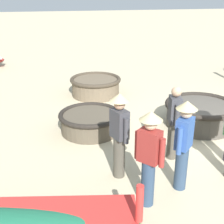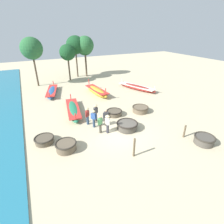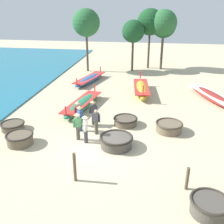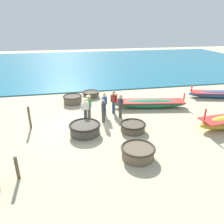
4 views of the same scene
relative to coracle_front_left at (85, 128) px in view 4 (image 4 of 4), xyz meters
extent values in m
plane|color=#C6B793|center=(-0.83, -0.12, -0.35)|extent=(80.00, 80.00, 0.00)
cube|color=teal|center=(-22.03, 3.88, -0.30)|extent=(28.00, 52.00, 0.10)
cylinder|color=#4C473F|center=(0.00, 0.00, -0.06)|extent=(1.71, 1.71, 0.57)
torus|color=#28231E|center=(0.00, 0.00, 0.22)|extent=(1.84, 1.84, 0.14)
cylinder|color=brown|center=(2.92, 2.29, -0.08)|extent=(1.54, 1.54, 0.54)
torus|color=#42382B|center=(2.92, 2.29, 0.19)|extent=(1.66, 1.66, 0.12)
cylinder|color=brown|center=(0.21, 2.83, -0.12)|extent=(1.44, 1.44, 0.45)
torus|color=#28231E|center=(0.21, 2.83, 0.11)|extent=(1.55, 1.55, 0.12)
cylinder|color=brown|center=(-5.33, -0.53, -0.06)|extent=(1.41, 1.41, 0.58)
torus|color=#332D26|center=(-5.33, -0.53, 0.23)|extent=(1.53, 1.53, 0.11)
cylinder|color=brown|center=(-6.61, 1.06, -0.13)|extent=(1.36, 1.36, 0.43)
torus|color=#332D26|center=(-6.61, 1.06, 0.08)|extent=(1.47, 1.47, 0.11)
ellipsoid|color=#285693|center=(-4.31, 11.94, -0.06)|extent=(2.37, 5.47, 0.57)
cube|color=red|center=(-4.31, 11.94, 0.12)|extent=(2.31, 5.06, 0.06)
cylinder|color=red|center=(-4.92, 9.55, 0.43)|extent=(0.10, 0.10, 0.51)
ellipsoid|color=#237551|center=(-3.28, 5.22, -0.05)|extent=(2.03, 5.66, 0.60)
cube|color=red|center=(-3.28, 5.22, 0.15)|extent=(2.00, 5.23, 0.06)
cylinder|color=red|center=(-2.86, 7.73, 0.48)|extent=(0.10, 0.10, 0.54)
cylinder|color=red|center=(-3.71, 2.70, 0.48)|extent=(0.10, 0.10, 0.54)
cylinder|color=red|center=(1.11, 6.87, 0.76)|extent=(0.10, 0.10, 0.71)
cylinder|color=#2D425B|center=(-2.42, 1.56, 0.06)|extent=(0.22, 0.22, 0.82)
cube|color=#33569E|center=(-2.42, 1.56, 0.74)|extent=(0.40, 0.39, 0.54)
sphere|color=#DBB28E|center=(-2.42, 1.56, 1.12)|extent=(0.20, 0.20, 0.20)
cylinder|color=#33569E|center=(-2.26, 1.41, 0.69)|extent=(0.09, 0.09, 0.48)
cylinder|color=#33569E|center=(-2.58, 1.71, 0.69)|extent=(0.09, 0.09, 0.48)
cone|color=#D1BC84|center=(-2.42, 1.56, 1.25)|extent=(0.36, 0.36, 0.14)
cylinder|color=#4C473D|center=(-1.84, 2.55, 0.06)|extent=(0.22, 0.22, 0.82)
cube|color=#3D3D42|center=(-1.84, 2.55, 0.74)|extent=(0.40, 0.33, 0.54)
sphere|color=tan|center=(-1.84, 2.55, 1.12)|extent=(0.20, 0.20, 0.20)
cylinder|color=#3D3D42|center=(-1.63, 2.63, 0.69)|extent=(0.09, 0.09, 0.48)
cylinder|color=#3D3D42|center=(-2.05, 2.47, 0.69)|extent=(0.09, 0.09, 0.48)
cone|color=#D1BC84|center=(-1.84, 2.55, 1.25)|extent=(0.36, 0.36, 0.14)
cylinder|color=#4C473D|center=(-1.39, 1.31, 0.06)|extent=(0.22, 0.22, 0.82)
cube|color=#3D3D42|center=(-1.39, 1.31, 0.74)|extent=(0.37, 0.28, 0.54)
sphere|color=tan|center=(-1.39, 1.31, 1.12)|extent=(0.20, 0.20, 0.20)
cylinder|color=#3D3D42|center=(-1.60, 1.35, 0.69)|extent=(0.09, 0.09, 0.48)
cylinder|color=#3D3D42|center=(-1.17, 1.27, 0.69)|extent=(0.09, 0.09, 0.48)
cylinder|color=#2D425B|center=(-2.74, 2.27, 0.06)|extent=(0.22, 0.22, 0.82)
cube|color=maroon|center=(-2.74, 2.27, 0.74)|extent=(0.40, 0.39, 0.54)
sphere|color=#DBB28E|center=(-2.74, 2.27, 1.12)|extent=(0.20, 0.20, 0.20)
cylinder|color=maroon|center=(-2.90, 2.12, 0.69)|extent=(0.09, 0.09, 0.48)
cylinder|color=maroon|center=(-2.57, 2.42, 0.69)|extent=(0.09, 0.09, 0.48)
cone|color=#D1BC84|center=(-2.74, 2.27, 1.25)|extent=(0.36, 0.36, 0.14)
cylinder|color=#383842|center=(-1.75, 0.19, 0.06)|extent=(0.22, 0.22, 0.82)
cube|color=silver|center=(-1.75, 0.19, 0.74)|extent=(0.28, 0.38, 0.54)
sphere|color=#DBB28E|center=(-1.75, 0.19, 1.12)|extent=(0.20, 0.20, 0.20)
cylinder|color=silver|center=(-1.79, 0.40, 0.69)|extent=(0.09, 0.09, 0.48)
cylinder|color=silver|center=(-1.70, -0.03, 0.69)|extent=(0.09, 0.09, 0.48)
cone|color=#D1BC84|center=(-1.75, 0.19, 1.25)|extent=(0.36, 0.36, 0.14)
cylinder|color=#4C473D|center=(-2.28, 0.47, 0.06)|extent=(0.22, 0.22, 0.82)
cube|color=#4C8E56|center=(-2.28, 0.47, 0.74)|extent=(0.40, 0.35, 0.54)
sphere|color=tan|center=(-2.28, 0.47, 1.12)|extent=(0.20, 0.20, 0.20)
cylinder|color=#4C8E56|center=(-2.47, 0.38, 0.69)|extent=(0.09, 0.09, 0.48)
cylinder|color=#4C8E56|center=(-2.08, 0.57, 0.69)|extent=(0.09, 0.09, 0.48)
cone|color=#D1BC84|center=(-2.28, 0.47, 1.25)|extent=(0.36, 0.36, 0.14)
cylinder|color=brown|center=(3.41, -3.05, 0.19)|extent=(0.14, 0.14, 1.07)
cylinder|color=brown|center=(-1.38, -3.21, 0.36)|extent=(0.14, 0.14, 1.41)
camera|label=1|loc=(-6.80, 3.67, 3.06)|focal=50.00mm
camera|label=2|loc=(-6.85, -10.96, 7.57)|focal=28.00mm
camera|label=3|loc=(1.67, -12.40, 6.99)|focal=42.00mm
camera|label=4|loc=(11.39, -0.66, 5.77)|focal=35.00mm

